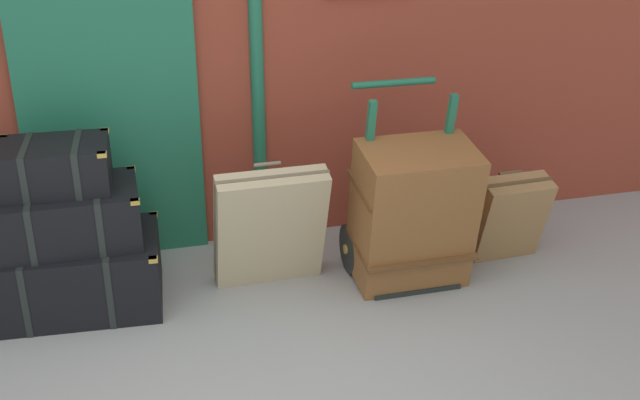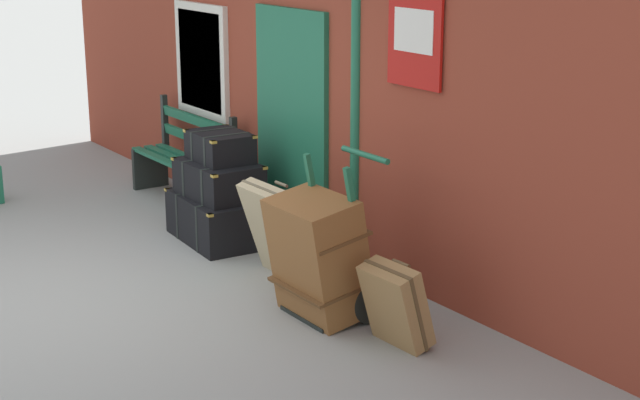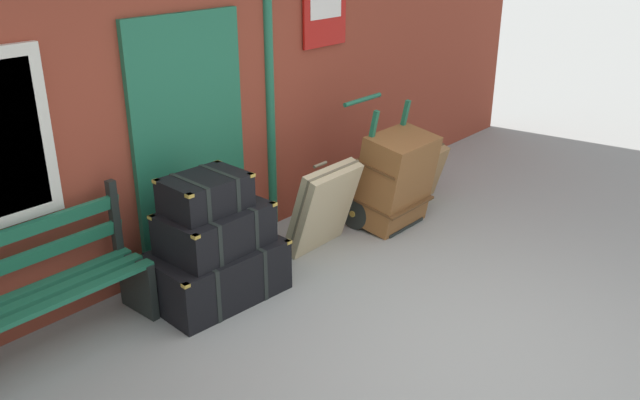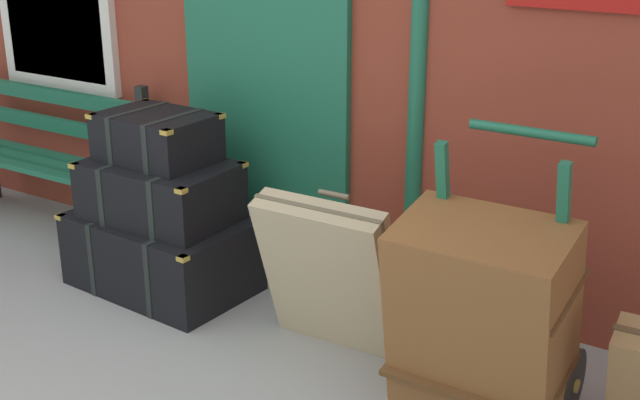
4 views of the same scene
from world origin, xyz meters
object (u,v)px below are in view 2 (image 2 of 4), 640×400
Objects in this scene: platform_bench at (186,161)px; large_brown_trunk at (319,257)px; suitcase_slate at (396,305)px; steamer_trunk_base at (219,218)px; porters_trolley at (338,277)px; suitcase_olive at (278,232)px; steamer_trunk_middle at (219,179)px; steamer_trunk_top at (220,147)px.

platform_bench is 3.36m from large_brown_trunk.
suitcase_slate is (0.73, 0.14, -0.17)m from large_brown_trunk.
steamer_trunk_base is 2.01m from porters_trolley.
porters_trolley is (3.31, -0.43, -0.17)m from platform_bench.
large_brown_trunk is at bearing -90.00° from porters_trolley.
platform_bench is 2.50m from suitcase_olive.
steamer_trunk_middle is at bearing 18.99° from steamer_trunk_base.
steamer_trunk_top is 0.53× the size of porters_trolley.
suitcase_olive is (1.15, -0.09, -0.18)m from steamer_trunk_middle.
platform_bench is 1.33× the size of porters_trolley.
steamer_trunk_middle is at bearing 177.05° from porters_trolley.
platform_bench reaches higher than suitcase_slate.
large_brown_trunk is at bearing -169.11° from suitcase_slate.
porters_trolley reaches higher than steamer_trunk_middle.
steamer_trunk_middle is 1.00× the size of suitcase_olive.
steamer_trunk_base is at bearing -14.47° from platform_bench.
steamer_trunk_base is at bearing 177.20° from porters_trolley.
platform_bench is 1.37m from steamer_trunk_top.
steamer_trunk_middle is 1.29× the size of steamer_trunk_top.
porters_trolley reaches higher than steamer_trunk_base.
suitcase_slate is (2.73, -0.14, -0.28)m from steamer_trunk_middle.
steamer_trunk_top is at bearing 173.50° from suitcase_olive.
steamer_trunk_base is 0.37m from steamer_trunk_middle.
large_brown_trunk is (2.01, -0.27, 0.26)m from steamer_trunk_base.
suitcase_olive is at bearing -6.50° from steamer_trunk_top.
porters_trolley reaches higher than platform_bench.
suitcase_slate is at bearing -3.68° from steamer_trunk_top.
steamer_trunk_base is 1.67× the size of steamer_trunk_top.
platform_bench reaches higher than large_brown_trunk.
suitcase_slate is (4.04, -0.47, -0.14)m from platform_bench.
steamer_trunk_middle is 2.02m from large_brown_trunk.
steamer_trunk_top reaches higher than suitcase_slate.
porters_trolley is (2.01, -0.10, 0.06)m from steamer_trunk_base.
platform_bench is at bearing 172.54° from porters_trolley.
large_brown_trunk is at bearing -10.40° from platform_bench.
suitcase_olive is at bearing 167.76° from large_brown_trunk.
steamer_trunk_top is (1.27, -0.29, 0.43)m from platform_bench.
steamer_trunk_middle is (1.31, -0.33, 0.14)m from platform_bench.
steamer_trunk_middle is (0.01, 0.00, 0.37)m from steamer_trunk_base.
steamer_trunk_top reaches higher than steamer_trunk_base.
large_brown_trunk is (2.03, -0.32, -0.40)m from steamer_trunk_top.
large_brown_trunk reaches higher than steamer_trunk_base.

